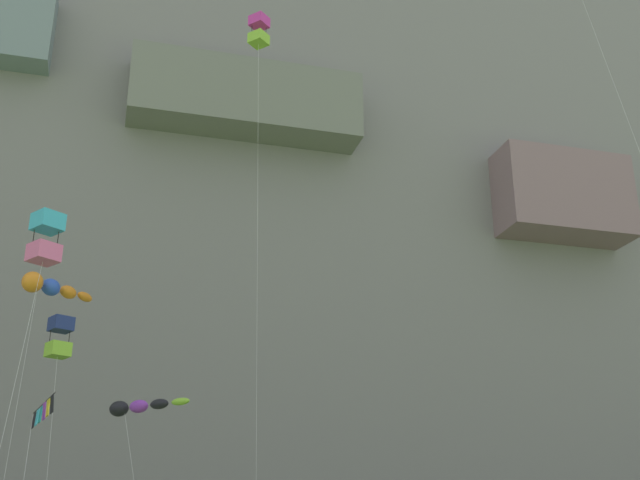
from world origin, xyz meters
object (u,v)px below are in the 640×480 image
kite_windsock_upper_mid (49,287)px  kite_banner_front_field (42,416)px  kite_box_low_center (259,32)px  kite_box_far_left (60,337)px  kite_box_mid_right (46,238)px  kite_windsock_low_right (137,407)px

kite_windsock_upper_mid → kite_banner_front_field: 11.31m
kite_box_low_center → kite_windsock_upper_mid: (-9.92, 0.25, -16.49)m
kite_box_low_center → kite_box_far_left: size_ratio=2.69×
kite_box_mid_right → kite_windsock_low_right: 8.33m
kite_windsock_low_right → kite_banner_front_field: (-3.47, -2.65, -0.86)m
kite_box_mid_right → kite_box_far_left: bearing=87.0°
kite_windsock_upper_mid → kite_banner_front_field: size_ratio=1.96×
kite_box_mid_right → kite_box_far_left: kite_box_mid_right is taller
kite_windsock_low_right → kite_box_far_left: 5.34m
kite_box_far_left → kite_banner_front_field: kite_box_far_left is taller
kite_box_low_center → kite_banner_front_field: (-8.98, -8.27, -23.87)m
kite_box_mid_right → kite_windsock_upper_mid: bearing=92.7°
kite_box_low_center → kite_windsock_upper_mid: kite_box_low_center is taller
kite_box_mid_right → kite_banner_front_field: kite_box_mid_right is taller
kite_box_far_left → kite_box_low_center: bearing=19.5°
kite_box_mid_right → kite_banner_front_field: size_ratio=1.81×
kite_windsock_upper_mid → kite_box_far_left: bearing=-74.4°
kite_box_low_center → kite_box_far_left: 21.93m
kite_box_far_left → kite_windsock_upper_mid: bearing=105.6°
kite_windsock_upper_mid → kite_box_far_left: (0.95, -3.43, -3.27)m
kite_windsock_upper_mid → kite_box_mid_right: bearing=-87.3°
kite_banner_front_field → kite_windsock_upper_mid: bearing=96.3°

